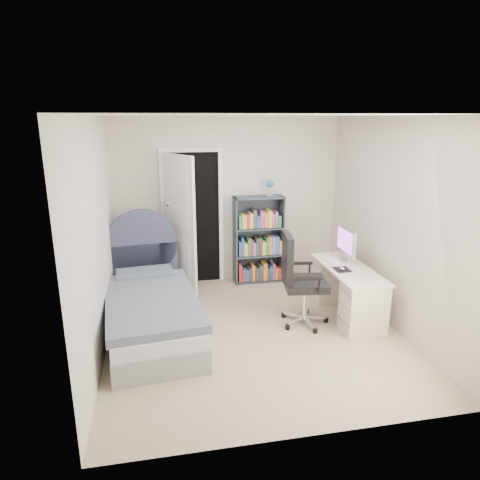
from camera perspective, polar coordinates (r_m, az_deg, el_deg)
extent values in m
cube|color=gray|center=(5.27, 1.83, -12.34)|extent=(3.40, 3.60, 0.05)
cube|color=white|center=(4.64, 2.12, 16.61)|extent=(3.40, 3.60, 0.05)
cube|color=beige|center=(6.55, -1.61, 5.19)|extent=(3.40, 0.05, 2.50)
cube|color=beige|center=(3.14, 9.49, -7.18)|extent=(3.40, 0.05, 2.50)
cube|color=beige|center=(4.73, -18.85, 0.12)|extent=(0.05, 3.60, 2.50)
cube|color=beige|center=(5.44, 19.98, 2.01)|extent=(0.05, 3.60, 2.50)
cube|color=black|center=(6.50, -6.34, 2.78)|extent=(0.80, 0.01, 2.00)
cube|color=white|center=(6.46, -10.13, 2.54)|extent=(0.06, 0.06, 2.00)
cube|color=white|center=(6.53, -2.56, 2.91)|extent=(0.06, 0.06, 2.00)
cube|color=white|center=(6.32, -6.61, 11.85)|extent=(0.92, 0.06, 0.06)
cube|color=white|center=(6.12, -8.05, 1.89)|extent=(0.40, 0.73, 2.00)
cube|color=gray|center=(5.24, -11.61, -10.89)|extent=(1.18, 2.13, 0.26)
cube|color=silver|center=(5.16, -11.74, -8.86)|extent=(1.15, 2.09, 0.16)
cube|color=slate|center=(5.01, -11.70, -8.07)|extent=(1.18, 1.83, 0.10)
cube|color=slate|center=(5.78, -12.54, -4.61)|extent=(0.76, 0.48, 0.12)
cube|color=#373B56|center=(6.11, -12.77, -4.20)|extent=(0.97, 0.16, 0.82)
cylinder|color=#373B56|center=(5.99, -13.00, -0.53)|extent=(0.97, 0.16, 0.97)
cylinder|color=tan|center=(6.27, -13.88, -5.39)|extent=(0.03, 0.03, 0.48)
cylinder|color=tan|center=(6.57, -13.77, -4.38)|extent=(0.03, 0.03, 0.48)
cylinder|color=tan|center=(6.26, -10.94, -5.24)|extent=(0.03, 0.03, 0.48)
cylinder|color=tan|center=(6.56, -10.96, -4.24)|extent=(0.03, 0.03, 0.48)
cube|color=tan|center=(6.34, -12.51, -2.92)|extent=(0.38, 0.38, 0.03)
cube|color=tan|center=(6.44, -12.35, -5.40)|extent=(0.34, 0.34, 0.02)
cube|color=#B24C33|center=(6.33, -12.95, -2.68)|extent=(0.15, 0.21, 0.03)
cube|color=#3F598C|center=(6.32, -12.97, -2.42)|extent=(0.14, 0.20, 0.03)
cube|color=#D8CC7F|center=(6.32, -12.99, -2.16)|extent=(0.13, 0.19, 0.03)
cylinder|color=silver|center=(6.67, -9.57, -5.95)|extent=(0.19, 0.19, 0.02)
cylinder|color=silver|center=(6.46, -9.83, -0.61)|extent=(0.02, 0.02, 1.30)
sphere|color=silver|center=(6.27, -9.57, 4.76)|extent=(0.08, 0.08, 0.08)
cube|color=#3A444F|center=(6.51, -0.68, -0.11)|extent=(0.02, 0.32, 1.34)
cube|color=#3A444F|center=(6.68, 5.49, 0.23)|extent=(0.02, 0.32, 1.34)
cube|color=#3A444F|center=(6.44, 2.52, 5.72)|extent=(0.75, 0.32, 0.02)
cube|color=#3A444F|center=(6.80, 2.38, -5.29)|extent=(0.75, 0.32, 0.02)
cube|color=#3A444F|center=(6.73, 2.14, 0.42)|extent=(0.75, 0.01, 1.34)
cube|color=#3A444F|center=(6.66, 2.42, -1.93)|extent=(0.71, 0.30, 0.02)
cube|color=#3A444F|center=(6.54, 2.47, 1.64)|extent=(0.71, 0.30, 0.02)
cylinder|color=#296DB5|center=(6.47, 3.91, 5.93)|extent=(0.13, 0.13, 0.02)
cylinder|color=silver|center=(6.46, 3.92, 6.69)|extent=(0.02, 0.02, 0.17)
sphere|color=#296DB5|center=(6.41, 4.01, 7.49)|extent=(0.12, 0.12, 0.12)
cube|color=#B23333|center=(6.66, -0.09, -4.26)|extent=(0.05, 0.22, 0.27)
cube|color=#B23333|center=(6.69, 0.32, -4.59)|extent=(0.04, 0.22, 0.19)
cube|color=#335999|center=(6.70, 0.77, -4.58)|extent=(0.06, 0.22, 0.18)
cube|color=#3F3F3F|center=(6.70, 1.23, -4.43)|extent=(0.04, 0.22, 0.21)
cube|color=orange|center=(6.71, 1.65, -4.24)|extent=(0.04, 0.22, 0.25)
cube|color=#3F3F3F|center=(6.73, 2.15, -4.41)|extent=(0.06, 0.22, 0.20)
cube|color=#3F3F3F|center=(6.74, 2.68, -4.24)|extent=(0.05, 0.22, 0.23)
cube|color=orange|center=(6.74, 3.20, -4.04)|extent=(0.06, 0.22, 0.27)
cube|color=#3F3F3F|center=(6.77, 3.67, -4.33)|extent=(0.04, 0.22, 0.19)
cube|color=#335999|center=(6.78, 4.02, -4.22)|extent=(0.03, 0.22, 0.21)
cube|color=#994C7F|center=(6.78, 4.33, -4.01)|extent=(0.03, 0.22, 0.26)
cube|color=orange|center=(6.80, 4.69, -4.29)|extent=(0.04, 0.22, 0.18)
cube|color=#B23333|center=(6.82, 5.16, -4.30)|extent=(0.06, 0.22, 0.17)
cube|color=#335999|center=(6.54, -0.13, -1.05)|extent=(0.04, 0.22, 0.22)
cube|color=#335999|center=(6.54, 0.22, -0.77)|extent=(0.03, 0.22, 0.28)
cube|color=#D8BF4C|center=(6.56, 0.63, -1.12)|extent=(0.05, 0.22, 0.19)
cube|color=#337F4C|center=(6.56, 1.09, -0.80)|extent=(0.04, 0.22, 0.26)
cube|color=#B23333|center=(6.57, 1.43, -0.84)|extent=(0.03, 0.22, 0.25)
cube|color=#7F72B2|center=(6.58, 1.78, -1.04)|extent=(0.04, 0.22, 0.20)
cube|color=#3F3F3F|center=(6.59, 2.18, -0.74)|extent=(0.04, 0.22, 0.26)
cube|color=#3F3F3F|center=(6.59, 2.56, -0.67)|extent=(0.04, 0.22, 0.27)
cube|color=#D8BF4C|center=(6.62, 3.03, -0.94)|extent=(0.06, 0.22, 0.20)
cube|color=#337F4C|center=(6.62, 3.49, -0.66)|extent=(0.04, 0.22, 0.27)
cube|color=orange|center=(6.63, 3.87, -0.59)|extent=(0.04, 0.22, 0.28)
cube|color=#7F72B2|center=(6.64, 4.30, -0.58)|extent=(0.05, 0.22, 0.27)
cube|color=#335999|center=(6.66, 4.79, -0.55)|extent=(0.06, 0.22, 0.27)
cube|color=#D8BF4C|center=(6.68, 5.27, -0.80)|extent=(0.05, 0.22, 0.21)
cube|color=#337F4C|center=(6.43, -0.09, 2.55)|extent=(0.05, 0.22, 0.21)
cube|color=#D8BF4C|center=(6.44, 0.44, 2.57)|extent=(0.06, 0.22, 0.21)
cube|color=#B23333|center=(6.45, 0.92, 2.63)|extent=(0.04, 0.22, 0.22)
cube|color=#D8BF4C|center=(6.46, 1.36, 2.68)|extent=(0.05, 0.22, 0.22)
cube|color=#3F3F3F|center=(6.46, 1.85, 2.92)|extent=(0.05, 0.22, 0.27)
cube|color=#335999|center=(6.49, 2.29, 2.56)|extent=(0.04, 0.22, 0.18)
cube|color=#994C7F|center=(6.49, 2.79, 2.88)|extent=(0.06, 0.22, 0.26)
cube|color=orange|center=(6.51, 3.32, 2.80)|extent=(0.05, 0.22, 0.23)
cube|color=#D8BF4C|center=(6.52, 3.85, 2.94)|extent=(0.06, 0.22, 0.26)
cube|color=#994C7F|center=(6.54, 4.31, 2.77)|extent=(0.04, 0.22, 0.21)
cube|color=#994C7F|center=(6.55, 4.69, 2.89)|extent=(0.04, 0.22, 0.24)
cube|color=#337F4C|center=(6.57, 5.09, 2.64)|extent=(0.05, 0.22, 0.18)
cube|color=beige|center=(5.59, 14.24, -3.78)|extent=(0.53, 1.33, 0.03)
cube|color=beige|center=(5.32, 16.13, -8.70)|extent=(0.49, 0.35, 0.62)
cube|color=beige|center=(6.10, 12.19, -5.19)|extent=(0.49, 0.35, 0.62)
cube|color=silver|center=(5.85, 13.96, -2.66)|extent=(0.14, 0.14, 0.01)
cube|color=silver|center=(5.83, 14.26, -1.71)|extent=(0.03, 0.05, 0.19)
cube|color=silver|center=(5.77, 13.97, -0.23)|extent=(0.04, 0.50, 0.35)
cube|color=#C05BDF|center=(5.75, 13.78, -0.08)|extent=(0.00, 0.44, 0.28)
cube|color=white|center=(5.77, 12.20, -2.78)|extent=(0.11, 0.35, 0.02)
cube|color=black|center=(5.51, 13.44, -3.85)|extent=(0.19, 0.23, 0.00)
ellipsoid|color=white|center=(5.50, 13.45, -3.69)|extent=(0.05, 0.09, 0.03)
cube|color=silver|center=(5.52, 9.97, -10.17)|extent=(0.30, 0.08, 0.03)
cylinder|color=black|center=(5.57, 11.40, -10.38)|extent=(0.07, 0.07, 0.06)
cube|color=silver|center=(5.62, 8.68, -9.62)|extent=(0.17, 0.28, 0.03)
cylinder|color=black|center=(5.76, 8.84, -9.31)|extent=(0.07, 0.07, 0.06)
cube|color=silver|center=(5.55, 7.15, -9.92)|extent=(0.24, 0.24, 0.03)
cylinder|color=black|center=(5.62, 5.83, -9.89)|extent=(0.07, 0.07, 0.06)
cube|color=silver|center=(5.40, 7.45, -10.69)|extent=(0.28, 0.17, 0.03)
cylinder|color=black|center=(5.32, 6.36, -11.44)|extent=(0.07, 0.07, 0.06)
cube|color=silver|center=(5.38, 9.24, -10.85)|extent=(0.09, 0.30, 0.03)
cylinder|color=black|center=(5.29, 10.00, -11.78)|extent=(0.07, 0.07, 0.06)
cylinder|color=silver|center=(5.40, 8.60, -8.14)|extent=(0.06, 0.06, 0.44)
cube|color=black|center=(5.31, 8.70, -5.76)|extent=(0.57, 0.57, 0.09)
cube|color=black|center=(5.15, 6.34, -2.36)|extent=(0.14, 0.47, 0.58)
cube|color=black|center=(4.99, 9.15, -5.13)|extent=(0.32, 0.09, 0.03)
cube|color=black|center=(5.50, 8.01, -3.09)|extent=(0.32, 0.09, 0.03)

